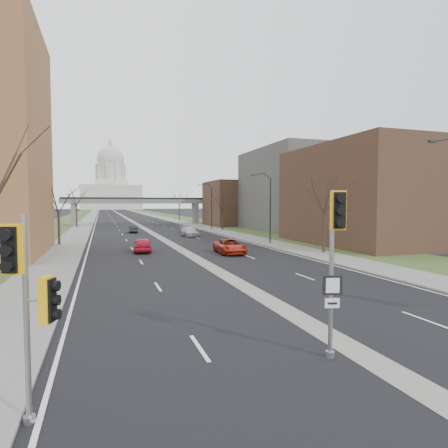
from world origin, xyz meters
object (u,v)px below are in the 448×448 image
car_right_near (230,246)px  car_right_mid (189,232)px  signal_pole_median (335,243)px  car_left_far (133,229)px  car_left_near (143,245)px  signal_pole_left (29,289)px

car_right_near → car_right_mid: car_right_near is taller
signal_pole_median → car_right_mid: 46.31m
signal_pole_median → car_left_far: 55.71m
car_right_near → car_right_mid: bearing=91.8°
signal_pole_median → car_left_far: bearing=107.4°
signal_pole_median → car_left_far: size_ratio=1.40×
car_left_near → car_right_near: (8.23, -3.84, -0.01)m
signal_pole_median → car_left_far: signal_pole_median is taller
car_left_near → car_left_far: (1.13, 26.41, -0.10)m
car_right_mid → car_left_near: bearing=-122.4°
signal_pole_left → car_right_mid: (14.28, 46.79, -2.44)m
car_left_far → car_right_near: car_right_near is taller
car_left_far → car_right_mid: bearing=129.4°
car_right_near → car_left_near: bearing=158.3°
signal_pole_left → car_right_near: bearing=80.9°
car_left_far → car_right_mid: size_ratio=0.79×
signal_pole_left → car_right_mid: size_ratio=0.98×
car_left_far → car_right_mid: (7.63, -9.75, 0.07)m
signal_pole_median → car_left_near: size_ratio=1.25×
signal_pole_median → signal_pole_left: bearing=-158.0°
signal_pole_left → car_left_near: signal_pole_left is taller
car_left_near → car_right_near: size_ratio=0.82×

